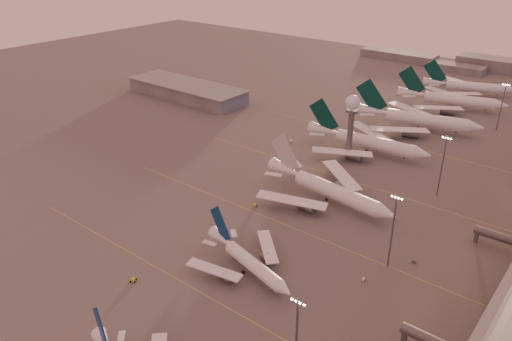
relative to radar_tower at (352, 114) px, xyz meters
The scene contains 21 objects.
ground 121.92m from the radar_tower, 92.39° to the right, with size 700.00×700.00×0.00m, color #4F4D4D.
taxiway_markings 71.83m from the radar_tower, 68.66° to the right, with size 180.00×185.25×0.02m.
hangar 127.68m from the radar_tower, behind, with size 82.00×27.00×8.50m.
radar_tower is the anchor object (origin of this frame).
mast_a 131.38m from the radar_tower, 66.17° to the right, with size 3.60×0.56×25.00m.
mast_b 82.32m from the radar_tower, 52.43° to the right, with size 3.60×0.56×25.00m.
mast_c 46.66m from the radar_tower, 12.53° to the right, with size 3.60×0.56×25.00m.
mast_d 91.11m from the radar_tower, 61.74° to the left, with size 3.60×0.56×25.00m.
distant_horizon 205.86m from the radar_tower, 90.67° to the left, with size 165.00×37.50×9.00m.
narrowbody_mid 97.23m from the radar_tower, 79.19° to the right, with size 39.01×30.74×15.53m.
widebody_white 46.43m from the radar_tower, 71.17° to the right, with size 59.53×47.43×20.99m.
greentail_a 20.64m from the radar_tower, 72.94° to the left, with size 60.75×48.93×22.06m.
greentail_b 57.81m from the radar_tower, 79.63° to the left, with size 65.19×52.12×23.97m.
greentail_c 102.18m from the radar_tower, 83.24° to the left, with size 61.28×48.93×22.62m.
greentail_d 137.12m from the radar_tower, 85.46° to the left, with size 54.63×43.35×20.72m.
gsv_tug_mid 120.69m from the radar_tower, 92.61° to the right, with size 3.79×4.30×1.05m.
gsv_truck_b 92.25m from the radar_tower, 57.83° to the right, with size 4.74×1.87×1.90m.
gsv_truck_c 64.80m from the radar_tower, 94.40° to the right, with size 6.08×3.40×2.32m.
gsv_catering_b 82.76m from the radar_tower, 46.23° to the right, with size 5.64×3.74×4.26m.
gsv_tug_far 37.53m from the radar_tower, 67.53° to the right, with size 2.92×4.16×1.09m.
gsv_truck_d 36.83m from the radar_tower, behind, with size 3.15×6.24×2.40m.
Camera 1 is at (101.85, -68.97, 93.14)m, focal length 35.00 mm.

